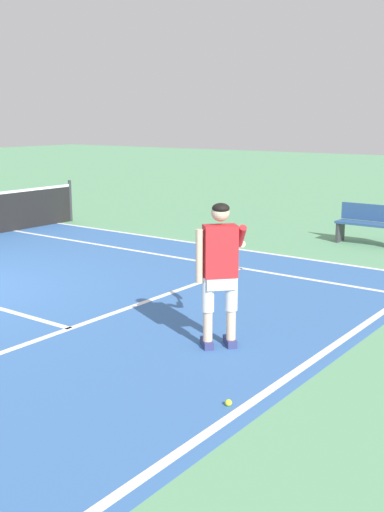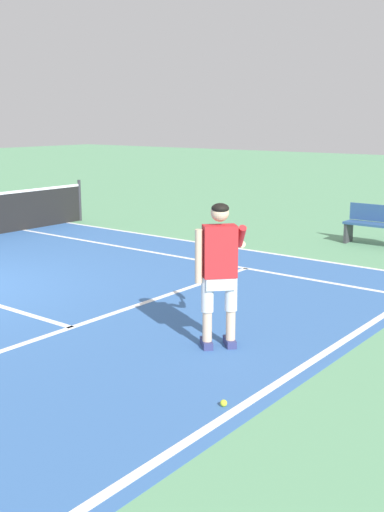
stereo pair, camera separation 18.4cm
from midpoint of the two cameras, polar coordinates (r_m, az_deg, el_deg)
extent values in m
cube|color=white|center=(6.44, 6.71, -11.77)|extent=(10.98, 0.10, 0.01)
cube|color=white|center=(8.22, -11.73, -6.50)|extent=(8.23, 0.10, 0.01)
cube|color=white|center=(12.23, -2.74, 0.02)|extent=(0.10, 9.38, 0.01)
cube|color=white|center=(13.30, 1.00, 1.05)|extent=(0.10, 9.38, 0.01)
cylinder|color=#333338|center=(16.65, -11.37, 4.97)|extent=(0.08, 0.08, 1.07)
cube|color=navy|center=(7.43, 0.66, -7.97)|extent=(0.27, 0.28, 0.09)
cube|color=navy|center=(7.49, 2.78, -7.82)|extent=(0.27, 0.28, 0.09)
cylinder|color=beige|center=(7.32, 0.73, -6.43)|extent=(0.11, 0.11, 0.36)
cylinder|color=silver|center=(7.20, 0.73, -3.53)|extent=(0.14, 0.14, 0.41)
cylinder|color=beige|center=(7.38, 2.87, -6.29)|extent=(0.11, 0.11, 0.36)
cylinder|color=silver|center=(7.26, 2.90, -3.41)|extent=(0.14, 0.14, 0.41)
cube|color=silver|center=(7.19, 1.83, -2.20)|extent=(0.39, 0.38, 0.20)
cube|color=red|center=(7.11, 1.85, 0.45)|extent=(0.43, 0.42, 0.60)
cylinder|color=beige|center=(7.07, -0.05, -0.02)|extent=(0.09, 0.09, 0.62)
cylinder|color=red|center=(7.23, 3.76, 1.84)|extent=(0.24, 0.25, 0.29)
cylinder|color=beige|center=(7.46, 3.64, 1.09)|extent=(0.26, 0.27, 0.14)
sphere|color=beige|center=(7.04, 1.86, 4.01)|extent=(0.21, 0.21, 0.21)
ellipsoid|color=black|center=(7.01, 1.90, 4.39)|extent=(0.28, 0.28, 0.12)
cylinder|color=#232326|center=(7.68, 3.33, 1.19)|extent=(0.16, 0.17, 0.03)
cylinder|color=yellow|center=(7.82, 3.07, 1.40)|extent=(0.09, 0.09, 0.02)
torus|color=yellow|center=(8.00, 2.75, 1.65)|extent=(0.22, 0.24, 0.30)
cylinder|color=silver|center=(8.00, 2.75, 1.65)|extent=(0.17, 0.19, 0.25)
sphere|color=#CCE02D|center=(6.01, 2.45, -13.25)|extent=(0.07, 0.07, 0.07)
cube|color=#2D5184|center=(13.70, 15.51, 2.83)|extent=(0.40, 1.40, 0.05)
cube|color=#2D5184|center=(13.84, 15.83, 3.82)|extent=(0.04, 1.40, 0.36)
cube|color=#38383D|center=(13.98, 13.01, 2.16)|extent=(0.36, 0.06, 0.42)
camera|label=1|loc=(0.09, -90.72, -0.16)|focal=43.78mm
camera|label=2|loc=(0.09, 89.28, 0.16)|focal=43.78mm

